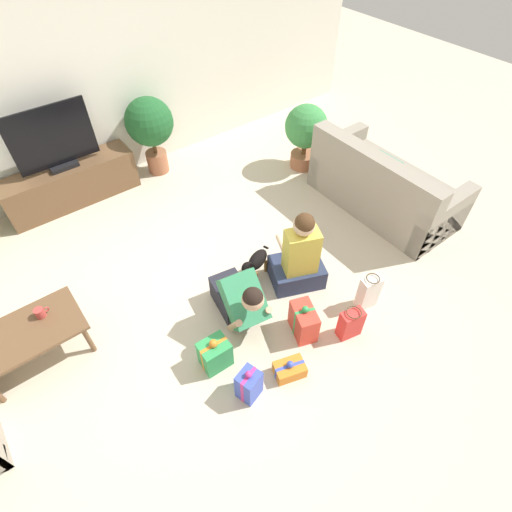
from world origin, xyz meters
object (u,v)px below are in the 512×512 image
at_px(gift_box_b, 249,385).
at_px(tv_console, 71,184).
at_px(gift_bag_b, 369,292).
at_px(gift_box_c, 304,321).
at_px(dog, 255,263).
at_px(mug, 40,313).
at_px(coffee_table, 27,335).
at_px(gift_box_a, 290,369).
at_px(sofa_right, 382,187).
at_px(gift_bag_a, 351,323).
at_px(potted_plant_back_right, 150,126).
at_px(person_sitting, 299,259).
at_px(person_kneeling, 239,299).
at_px(gift_box_d, 215,354).
at_px(tv, 54,142).
at_px(potted_plant_corner_right, 306,131).

bearing_deg(gift_box_b, tv_console, 93.71).
bearing_deg(gift_bag_b, gift_box_c, 168.26).
distance_m(dog, mug, 1.99).
relative_size(coffee_table, mug, 7.54).
distance_m(gift_box_b, gift_bag_b, 1.47).
bearing_deg(gift_box_a, sofa_right, 24.02).
bearing_deg(coffee_table, gift_bag_a, -32.30).
xyz_separation_m(tv_console, dog, (1.03, -2.40, -0.02)).
distance_m(potted_plant_back_right, person_sitting, 2.68).
distance_m(potted_plant_back_right, person_kneeling, 2.76).
distance_m(tv_console, dog, 2.61).
xyz_separation_m(potted_plant_back_right, dog, (-0.11, -2.35, -0.44)).
height_order(sofa_right, gift_box_d, sofa_right).
distance_m(tv, gift_box_a, 3.58).
relative_size(tv_console, gift_box_c, 4.10).
height_order(coffee_table, person_kneeling, person_kneeling).
bearing_deg(potted_plant_corner_right, gift_box_c, -131.86).
bearing_deg(tv_console, potted_plant_corner_right, -22.72).
bearing_deg(tv_console, potted_plant_back_right, -2.52).
bearing_deg(gift_bag_a, potted_plant_back_right, 92.83).
xyz_separation_m(tv, gift_box_b, (0.22, -3.38, -0.68)).
bearing_deg(person_sitting, potted_plant_corner_right, -110.78).
xyz_separation_m(potted_plant_back_right, person_sitting, (0.20, -2.66, -0.33)).
bearing_deg(gift_bag_b, gift_box_a, -174.50).
xyz_separation_m(coffee_table, gift_box_b, (1.27, -1.40, -0.20)).
distance_m(coffee_table, tv, 2.30).
relative_size(gift_box_a, gift_bag_a, 0.87).
height_order(tv, person_sitting, tv).
bearing_deg(potted_plant_corner_right, gift_box_d, -145.66).
xyz_separation_m(coffee_table, tv, (1.05, 1.98, 0.48)).
height_order(tv, gift_bag_a, tv).
xyz_separation_m(person_kneeling, gift_box_b, (-0.38, -0.65, -0.17)).
bearing_deg(gift_bag_b, gift_bag_a, -160.80).
bearing_deg(gift_box_d, coffee_table, 140.55).
height_order(coffee_table, gift_bag_a, coffee_table).
bearing_deg(tv, gift_box_a, -80.02).
xyz_separation_m(tv_console, person_kneeling, (0.60, -2.73, 0.08)).
distance_m(tv_console, mug, 2.11).
distance_m(coffee_table, person_sitting, 2.50).
xyz_separation_m(gift_box_b, gift_bag_a, (1.09, -0.09, 0.01)).
relative_size(tv_console, person_kneeling, 2.00).
xyz_separation_m(sofa_right, gift_box_b, (-2.73, -0.98, -0.14)).
bearing_deg(mug, gift_box_d, -45.85).
distance_m(coffee_table, gift_box_d, 1.58).
xyz_separation_m(sofa_right, gift_box_c, (-1.96, -0.79, -0.14)).
relative_size(potted_plant_corner_right, gift_box_a, 2.92).
bearing_deg(person_kneeling, gift_bag_b, -19.40).
height_order(potted_plant_back_right, gift_box_a, potted_plant_back_right).
distance_m(coffee_table, tv_console, 2.25).
bearing_deg(coffee_table, mug, 24.65).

